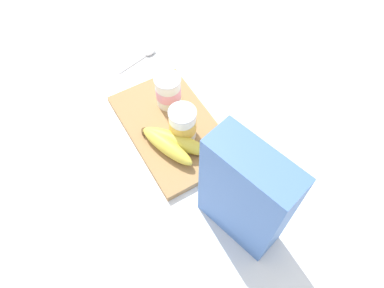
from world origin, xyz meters
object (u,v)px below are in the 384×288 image
Objects in this scene: cereal_box at (245,196)px; spoon at (143,57)px; yogurt_cup_back at (183,124)px; cutting_board at (172,128)px; banana_bunch at (172,143)px; yogurt_cup_front at (168,91)px.

spoon is (-0.55, 0.04, -0.13)m from cereal_box.
cereal_box reaches higher than yogurt_cup_back.
spoon is at bearing 169.44° from cutting_board.
banana_bunch is at bearing -27.33° from cutting_board.
cereal_box is 0.36m from yogurt_cup_front.
cereal_box is at bearing -1.32° from yogurt_cup_back.
cutting_board is 1.23× the size of cereal_box.
cutting_board is 0.31m from cereal_box.
spoon is at bearing 160.19° from cereal_box.
yogurt_cup_back is 0.05m from banana_bunch.
cutting_board reaches higher than spoon.
yogurt_cup_back is at bearing 163.46° from cereal_box.
yogurt_cup_back is at bearing 116.25° from banana_bunch.
yogurt_cup_back reaches higher than cutting_board.
banana_bunch is at bearing -63.75° from yogurt_cup_back.
yogurt_cup_back is (0.04, 0.01, 0.05)m from cutting_board.
banana_bunch is 1.20× the size of spoon.
cutting_board is at bearing 165.88° from cereal_box.
banana_bunch is at bearing 173.63° from cereal_box.
yogurt_cup_front is 0.66× the size of spoon.
yogurt_cup_back is at bearing -7.23° from spoon.
yogurt_cup_front is (-0.07, 0.03, 0.05)m from cutting_board.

